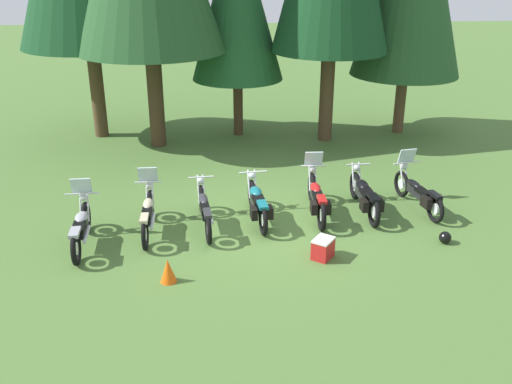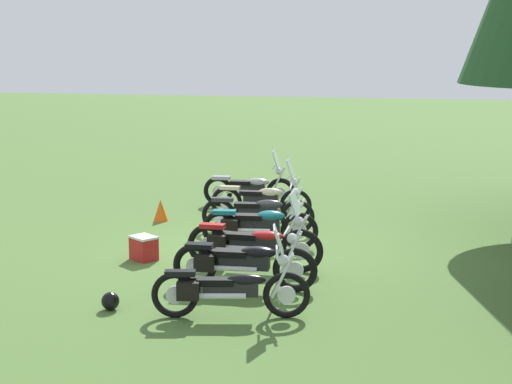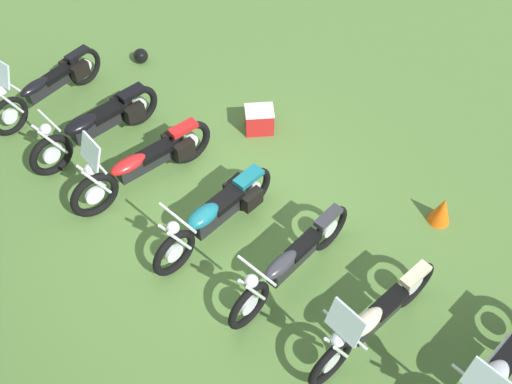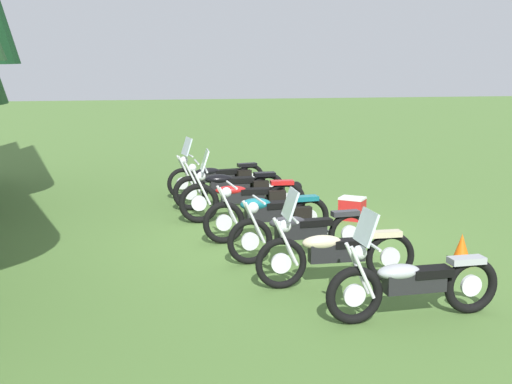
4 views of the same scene
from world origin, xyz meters
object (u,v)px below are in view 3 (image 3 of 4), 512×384
object	(u,v)px
motorcycle_4	(145,163)
motorcycle_6	(49,84)
motorcycle_1	(374,319)
traffic_cone	(442,210)
motorcycle_3	(216,214)
picnic_cooler	(259,120)
motorcycle_0	(497,372)
dropped_helmet	(141,56)
motorcycle_2	(290,262)
motorcycle_5	(98,124)

from	to	relation	value
motorcycle_4	motorcycle_6	bearing A→B (deg)	-84.36
motorcycle_1	traffic_cone	world-z (taller)	motorcycle_1
motorcycle_3	picnic_cooler	bearing A→B (deg)	-152.51
motorcycle_3	motorcycle_4	distance (m)	1.46
motorcycle_0	dropped_helmet	xyz separation A→B (m)	(7.91, -0.43, -0.32)
motorcycle_2	motorcycle_3	world-z (taller)	motorcycle_3
motorcycle_1	dropped_helmet	distance (m)	6.62
dropped_helmet	picnic_cooler	bearing A→B (deg)	-170.76
motorcycle_4	motorcycle_5	distance (m)	1.19
motorcycle_3	traffic_cone	world-z (taller)	motorcycle_3
motorcycle_0	motorcycle_4	size ratio (longest dim) A/B	0.91
motorcycle_2	motorcycle_6	xyz separation A→B (m)	(5.26, 0.63, 0.00)
motorcycle_2	dropped_helmet	xyz separation A→B (m)	(5.27, -1.18, -0.31)
motorcycle_2	motorcycle_6	world-z (taller)	motorcycle_6
motorcycle_0	motorcycle_1	world-z (taller)	motorcycle_1
motorcycle_6	dropped_helmet	size ratio (longest dim) A/B	8.36
motorcycle_0	motorcycle_2	size ratio (longest dim) A/B	0.95
motorcycle_0	motorcycle_3	xyz separation A→B (m)	(3.88, 0.98, 0.01)
motorcycle_2	motorcycle_3	size ratio (longest dim) A/B	1.04
motorcycle_0	motorcycle_4	bearing A→B (deg)	-81.10
motorcycle_5	motorcycle_2	bearing A→B (deg)	95.32
motorcycle_2	traffic_cone	size ratio (longest dim) A/B	4.86
picnic_cooler	dropped_helmet	bearing A→B (deg)	9.24
motorcycle_3	traffic_cone	distance (m)	3.23
motorcycle_5	traffic_cone	size ratio (longest dim) A/B	4.91
traffic_cone	dropped_helmet	distance (m)	6.06
motorcycle_6	motorcycle_3	bearing A→B (deg)	84.21
motorcycle_6	traffic_cone	bearing A→B (deg)	105.22
motorcycle_3	motorcycle_5	distance (m)	2.65
motorcycle_0	motorcycle_1	distance (m)	1.48
motorcycle_2	motorcycle_6	bearing A→B (deg)	-89.56
motorcycle_2	picnic_cooler	bearing A→B (deg)	-129.75
motorcycle_0	motorcycle_5	world-z (taller)	motorcycle_0
motorcycle_2	traffic_cone	xyz separation A→B (m)	(-0.68, -2.35, -0.21)
motorcycle_5	picnic_cooler	bearing A→B (deg)	144.55
picnic_cooler	traffic_cone	bearing A→B (deg)	-167.22
motorcycle_3	dropped_helmet	bearing A→B (deg)	-115.26
traffic_cone	motorcycle_6	bearing A→B (deg)	26.62
motorcycle_2	motorcycle_5	size ratio (longest dim) A/B	0.99
motorcycle_6	traffic_cone	world-z (taller)	motorcycle_6
motorcycle_2	motorcycle_4	bearing A→B (deg)	-87.10
motorcycle_4	dropped_helmet	world-z (taller)	motorcycle_4
traffic_cone	dropped_helmet	world-z (taller)	traffic_cone
dropped_helmet	motorcycle_3	bearing A→B (deg)	160.69
picnic_cooler	motorcycle_4	bearing A→B (deg)	84.14
motorcycle_2	traffic_cone	bearing A→B (deg)	157.49
motorcycle_0	motorcycle_5	bearing A→B (deg)	-82.66
motorcycle_6	dropped_helmet	world-z (taller)	motorcycle_6
motorcycle_3	picnic_cooler	size ratio (longest dim) A/B	3.84
motorcycle_1	motorcycle_3	size ratio (longest dim) A/B	1.01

